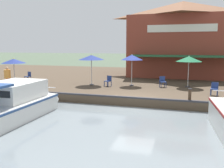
% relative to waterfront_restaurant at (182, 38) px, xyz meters
% --- Properties ---
extents(ground_plane, '(220.00, 220.00, 0.00)m').
position_rel_waterfront_restaurant_xyz_m(ground_plane, '(13.72, -2.30, -4.63)').
color(ground_plane, '#4C5B47').
extents(quay_deck, '(22.00, 56.00, 0.60)m').
position_rel_waterfront_restaurant_xyz_m(quay_deck, '(2.72, -2.30, -4.33)').
color(quay_deck, '#4C3D2D').
rests_on(quay_deck, ground).
extents(quay_edge_fender, '(0.20, 50.40, 0.10)m').
position_rel_waterfront_restaurant_xyz_m(quay_edge_fender, '(13.62, -2.30, -3.98)').
color(quay_edge_fender, '#2D2D33').
rests_on(quay_edge_fender, quay_deck).
extents(waterfront_restaurant, '(9.17, 11.19, 7.94)m').
position_rel_waterfront_restaurant_xyz_m(waterfront_restaurant, '(0.00, 0.00, 0.00)').
color(waterfront_restaurant, brown).
rests_on(waterfront_restaurant, quay_deck).
extents(patio_umbrella_mid_patio_right, '(1.96, 1.96, 2.22)m').
position_rel_waterfront_restaurant_xyz_m(patio_umbrella_mid_patio_right, '(11.19, -12.99, -2.04)').
color(patio_umbrella_mid_patio_right, '#B7B7B7').
rests_on(patio_umbrella_mid_patio_right, quay_deck).
extents(patio_umbrella_by_entrance, '(1.99, 1.99, 2.47)m').
position_rel_waterfront_restaurant_xyz_m(patio_umbrella_by_entrance, '(8.10, 0.83, -1.81)').
color(patio_umbrella_by_entrance, '#B7B7B7').
rests_on(patio_umbrella_by_entrance, quay_deck).
extents(patio_umbrella_far_corner, '(1.76, 1.76, 2.56)m').
position_rel_waterfront_restaurant_xyz_m(patio_umbrella_far_corner, '(8.65, -3.60, -1.73)').
color(patio_umbrella_far_corner, '#B7B7B7').
rests_on(patio_umbrella_far_corner, quay_deck).
extents(patio_umbrella_back_row, '(2.10, 2.10, 2.53)m').
position_rel_waterfront_restaurant_xyz_m(patio_umbrella_back_row, '(9.29, -6.86, -1.75)').
color(patio_umbrella_back_row, '#B7B7B7').
rests_on(patio_umbrella_back_row, quay_deck).
extents(cafe_chair_beside_entrance, '(0.57, 0.57, 0.85)m').
position_rel_waterfront_restaurant_xyz_m(cafe_chair_beside_entrance, '(9.55, -5.32, -3.55)').
color(cafe_chair_beside_entrance, navy).
rests_on(cafe_chair_beside_entrance, quay_deck).
extents(cafe_chair_under_first_umbrella, '(0.55, 0.55, 0.85)m').
position_rel_waterfront_restaurant_xyz_m(cafe_chair_under_first_umbrella, '(8.72, -13.42, -3.55)').
color(cafe_chair_under_first_umbrella, navy).
rests_on(cafe_chair_under_first_umbrella, quay_deck).
extents(cafe_chair_far_corner_seat, '(0.58, 0.58, 0.85)m').
position_rel_waterfront_restaurant_xyz_m(cafe_chair_far_corner_seat, '(8.71, -1.08, -3.55)').
color(cafe_chair_far_corner_seat, navy).
rests_on(cafe_chair_far_corner_seat, quay_deck).
extents(cafe_chair_mid_patio, '(0.52, 0.52, 0.85)m').
position_rel_waterfront_restaurant_xyz_m(cafe_chair_mid_patio, '(11.07, 2.51, -3.55)').
color(cafe_chair_mid_patio, navy).
rests_on(cafe_chair_mid_patio, quay_deck).
extents(person_near_entrance, '(0.47, 0.47, 1.68)m').
position_rel_waterfront_restaurant_xyz_m(person_near_entrance, '(12.94, -12.23, -2.98)').
color(person_near_entrance, '#B23338').
rests_on(person_near_entrance, quay_deck).
extents(motorboat_nearest_quay, '(7.66, 2.88, 2.03)m').
position_rel_waterfront_restaurant_xyz_m(motorboat_nearest_quay, '(17.86, -8.03, -3.84)').
color(motorboat_nearest_quay, silver).
rests_on(motorboat_nearest_quay, river_water).
extents(mooring_post, '(0.22, 0.22, 0.76)m').
position_rel_waterfront_restaurant_xyz_m(mooring_post, '(13.37, 0.96, -3.64)').
color(mooring_post, '#473323').
rests_on(mooring_post, quay_deck).
extents(tree_behind_restaurant, '(4.70, 4.48, 6.84)m').
position_rel_waterfront_restaurant_xyz_m(tree_behind_restaurant, '(-5.42, 4.15, 0.45)').
color(tree_behind_restaurant, brown).
rests_on(tree_behind_restaurant, quay_deck).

